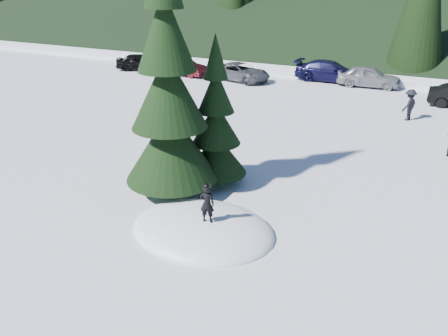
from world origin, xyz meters
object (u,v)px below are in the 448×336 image
at_px(child_skier, 207,204).
at_px(car_0, 141,62).
at_px(spruce_tall, 169,101).
at_px(spruce_short, 216,128).
at_px(car_4, 369,77).
at_px(adult_2, 409,105).
at_px(car_1, 183,67).
at_px(car_2, 240,72).
at_px(car_3, 330,71).

bearing_deg(child_skier, car_0, -62.31).
relative_size(spruce_tall, spruce_short, 1.60).
xyz_separation_m(spruce_short, car_4, (2.33, 18.27, -1.39)).
bearing_deg(adult_2, car_1, -80.93).
bearing_deg(car_2, spruce_tall, -149.18).
distance_m(child_skier, car_0, 25.72).
bearing_deg(spruce_short, car_4, 82.73).
bearing_deg(car_4, car_2, 101.04).
bearing_deg(spruce_tall, car_0, 129.27).
relative_size(spruce_tall, car_1, 2.18).
bearing_deg(spruce_short, car_0, 133.56).
height_order(car_0, car_3, car_3).
bearing_deg(adult_2, car_2, -87.54).
bearing_deg(car_1, car_3, -71.01).
bearing_deg(car_0, car_4, -106.73).
distance_m(car_0, car_4, 17.78).
bearing_deg(car_1, car_4, -76.65).
bearing_deg(car_2, car_1, 106.78).
height_order(spruce_tall, child_skier, spruce_tall).
bearing_deg(adult_2, car_3, -116.94).
bearing_deg(car_1, adult_2, -101.85).
xyz_separation_m(spruce_short, car_1, (-11.17, 15.83, -1.45)).
xyz_separation_m(adult_2, car_3, (-6.08, 7.49, -0.10)).
height_order(adult_2, car_4, adult_2).
relative_size(car_3, car_4, 1.20).
bearing_deg(car_3, spruce_short, -178.41).
xyz_separation_m(child_skier, car_4, (0.87, 21.64, -0.34)).
distance_m(adult_2, car_1, 17.30).
height_order(child_skier, adult_2, adult_2).
bearing_deg(spruce_tall, car_3, 88.68).
bearing_deg(adult_2, car_0, -78.81).
relative_size(spruce_tall, child_skier, 7.42).
xyz_separation_m(child_skier, car_3, (-1.99, 22.23, -0.33)).
height_order(car_1, car_2, car_1).
bearing_deg(car_2, spruce_short, -144.64).
distance_m(car_3, car_4, 2.92).
distance_m(spruce_tall, car_3, 20.43).
bearing_deg(car_1, car_0, 89.14).
distance_m(car_0, car_1, 4.16).
xyz_separation_m(car_1, car_4, (13.50, 2.44, 0.07)).
distance_m(child_skier, car_2, 21.00).
bearing_deg(car_2, car_3, -51.17).
distance_m(spruce_short, car_2, 17.38).
xyz_separation_m(spruce_tall, car_1, (-10.17, 17.23, -2.67)).
height_order(child_skier, car_4, child_skier).
distance_m(spruce_short, car_3, 18.91).
xyz_separation_m(spruce_tall, car_0, (-14.32, 17.51, -2.65)).
relative_size(spruce_tall, car_3, 1.71).
xyz_separation_m(spruce_short, child_skier, (1.45, -3.37, -1.04)).
relative_size(child_skier, adult_2, 0.70).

